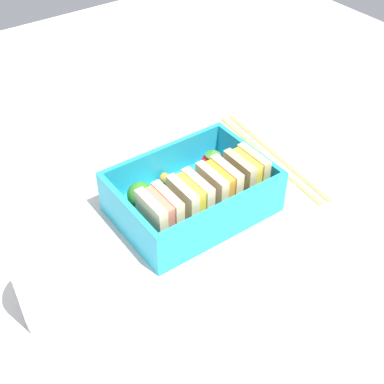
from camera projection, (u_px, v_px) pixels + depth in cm
name	position (u px, v px, depth cm)	size (l,w,h in cm)	color
ground_plane	(192.00, 216.00, 62.36)	(120.00, 120.00, 2.00)	beige
bento_tray	(192.00, 206.00, 61.31)	(17.13, 12.34, 1.20)	#21A5C7
bento_rim	(192.00, 188.00, 59.53)	(17.13, 12.34, 4.25)	#21A5C7
sandwich_left	(246.00, 176.00, 60.21)	(2.99, 4.74, 5.42)	tan
sandwich_center_left	(219.00, 189.00, 58.53)	(2.99, 4.74, 5.42)	beige
sandwich_center	(190.00, 202.00, 56.84)	(2.99, 4.74, 5.42)	beige
sandwich_center_right	(160.00, 217.00, 55.16)	(2.99, 4.74, 5.42)	beige
strawberry_far_left	(213.00, 164.00, 63.52)	(3.08, 3.08, 3.68)	red
carrot_stick_far_left	(175.00, 186.00, 62.12)	(1.16, 1.16, 4.69)	orange
broccoli_floret	(141.00, 196.00, 58.33)	(2.97, 2.97, 3.84)	#8BBB5A
chopstick_pair	(272.00, 154.00, 69.13)	(3.87, 21.17, 0.70)	tan
drinking_glass	(55.00, 285.00, 48.08)	(6.74, 6.74, 8.21)	white
folded_napkin	(141.00, 127.00, 74.15)	(11.91, 9.85, 0.40)	white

